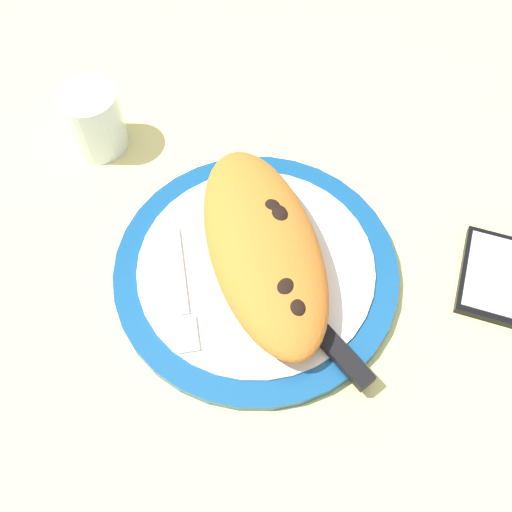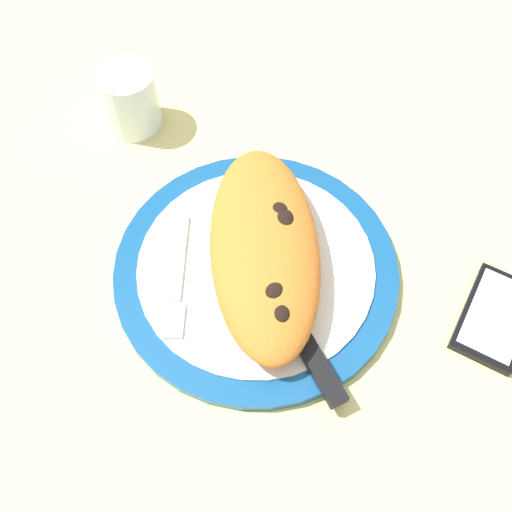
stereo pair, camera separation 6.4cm
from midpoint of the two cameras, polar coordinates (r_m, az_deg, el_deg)
name	(u,v)px [view 2 (the right image)]	position (r cm, az deg, el deg)	size (l,w,h in cm)	color
ground_plane	(256,278)	(68.60, 2.67, -2.43)	(150.00, 150.00, 3.00)	#E5D684
plate	(256,269)	(66.59, 2.75, -1.50)	(32.60, 32.60, 1.68)	navy
calzone	(265,248)	(63.56, 3.73, 0.56)	(29.28, 16.76, 5.86)	orange
fork	(178,287)	(64.40, -4.90, -3.32)	(15.28, 2.78, 0.40)	silver
knife	(304,342)	(61.68, 7.74, -8.67)	(18.97, 13.18, 1.20)	silver
smartphone	(495,317)	(70.53, 24.91, -5.68)	(13.31, 10.77, 1.16)	black
water_glass	(131,103)	(79.55, -9.87, 14.42)	(7.42, 7.42, 8.59)	silver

